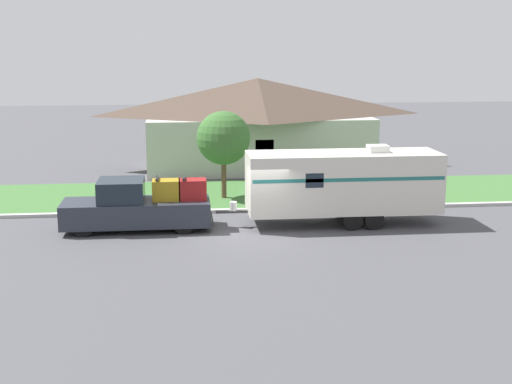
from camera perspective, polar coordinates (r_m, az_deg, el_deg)
name	(u,v)px	position (r m, az deg, el deg)	size (l,w,h in m)	color
ground_plane	(257,234)	(27.43, 0.05, -3.39)	(120.00, 120.00, 0.00)	#47474C
curb_strip	(247,210)	(31.03, -0.71, -1.46)	(80.00, 0.30, 0.14)	#ADADA8
lawn_strip	(240,194)	(34.59, -1.29, -0.17)	(80.00, 7.00, 0.03)	#3D6B33
house_across_street	(258,122)	(41.68, 0.14, 5.64)	(13.68, 7.27, 5.23)	#B2B2A8
pickup_truck	(138,207)	(28.28, -9.42, -1.17)	(5.85, 2.03, 2.08)	black
travel_trailer	(343,182)	(28.82, 6.99, 0.80)	(8.98, 2.34, 3.20)	black
mailbox	(295,184)	(31.77, 3.11, 0.62)	(0.48, 0.20, 1.35)	brown
tree_in_yard	(223,138)	(33.30, -2.62, 4.32)	(2.52, 2.52, 4.13)	brown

